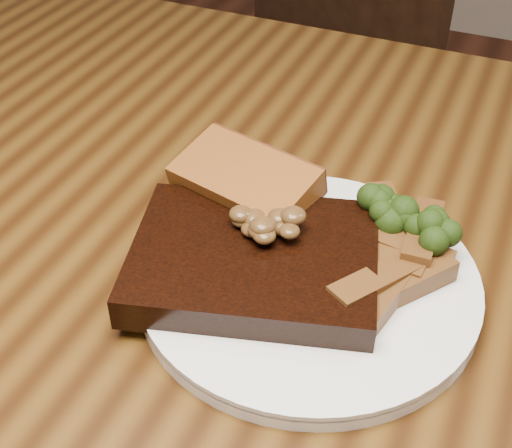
{
  "coord_description": "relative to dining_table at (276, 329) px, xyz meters",
  "views": [
    {
      "loc": [
        0.16,
        -0.42,
        1.15
      ],
      "look_at": [
        -0.02,
        -0.0,
        0.78
      ],
      "focal_mm": 50.0,
      "sensor_mm": 36.0,
      "label": 1
    }
  ],
  "objects": [
    {
      "name": "plate",
      "position": [
        0.04,
        -0.03,
        0.1
      ],
      "size": [
        0.31,
        0.31,
        0.01
      ],
      "primitive_type": "cylinder",
      "rotation": [
        0.0,
        0.0,
        0.15
      ],
      "color": "white",
      "rests_on": "dining_table"
    },
    {
      "name": "garlic_bread",
      "position": [
        -0.04,
        0.03,
        0.12
      ],
      "size": [
        0.13,
        0.09,
        0.03
      ],
      "primitive_type": "cube",
      "rotation": [
        0.0,
        0.0,
        -0.25
      ],
      "color": "brown",
      "rests_on": "plate"
    },
    {
      "name": "mushroom_pile",
      "position": [
        -0.0,
        -0.03,
        0.15
      ],
      "size": [
        0.06,
        0.06,
        0.03
      ],
      "primitive_type": null,
      "color": "#53351A",
      "rests_on": "steak"
    },
    {
      "name": "chair_far",
      "position": [
        -0.1,
        0.74,
        -0.22
      ],
      "size": [
        0.5,
        0.5,
        0.81
      ],
      "rotation": [
        0.0,
        0.0,
        2.73
      ],
      "color": "black",
      "rests_on": "ground"
    },
    {
      "name": "dining_table",
      "position": [
        0.0,
        0.0,
        0.0
      ],
      "size": [
        1.6,
        0.9,
        0.75
      ],
      "color": "#482D0E",
      "rests_on": "ground"
    },
    {
      "name": "steak_bone",
      "position": [
        -0.0,
        -0.11,
        0.11
      ],
      "size": [
        0.15,
        0.05,
        0.02
      ],
      "primitive_type": "cube",
      "rotation": [
        0.0,
        0.0,
        0.27
      ],
      "color": "beige",
      "rests_on": "plate"
    },
    {
      "name": "steak",
      "position": [
        -0.0,
        -0.04,
        0.12
      ],
      "size": [
        0.22,
        0.19,
        0.03
      ],
      "primitive_type": "cube",
      "rotation": [
        0.0,
        0.0,
        0.27
      ],
      "color": "black",
      "rests_on": "plate"
    },
    {
      "name": "broccoli_cluster",
      "position": [
        0.1,
        0.04,
        0.12
      ],
      "size": [
        0.07,
        0.07,
        0.04
      ],
      "primitive_type": null,
      "color": "#20340B",
      "rests_on": "plate"
    },
    {
      "name": "potato_wedges",
      "position": [
        0.1,
        -0.01,
        0.12
      ],
      "size": [
        0.12,
        0.12,
        0.02
      ],
      "primitive_type": null,
      "color": "brown",
      "rests_on": "plate"
    }
  ]
}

